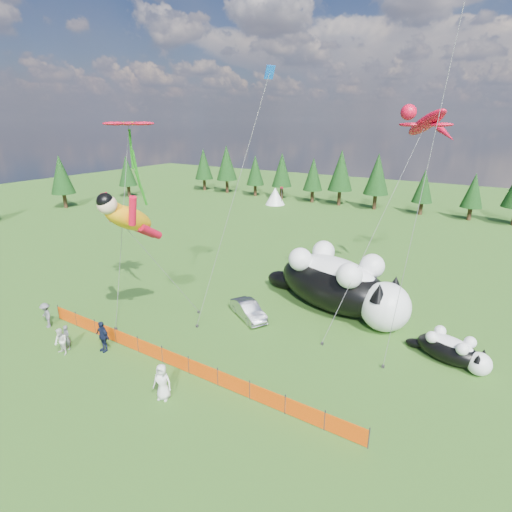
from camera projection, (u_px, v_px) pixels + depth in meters
The scene contains 17 objects.
ground at pixel (209, 344), 24.96m from camera, with size 160.00×160.00×0.00m, color #0D3509.
safety_fence at pixel (175, 360), 22.39m from camera, with size 22.06×0.06×1.10m.
tree_line at pixel (396, 185), 59.70m from camera, with size 90.00×4.00×8.00m, color black, non-canonical shape.
festival_tents at pixel (472, 218), 50.98m from camera, with size 50.00×3.20×2.80m, color white, non-canonical shape.
cat_large at pixel (339, 283), 28.71m from camera, with size 12.15×6.69×4.47m.
cat_small at pixel (452, 350), 22.78m from camera, with size 4.78×2.64×1.76m.
car at pixel (248, 310), 28.05m from camera, with size 1.27×3.65×1.20m, color #B2B3B7.
spectator_a at pixel (66, 337), 24.18m from camera, with size 0.57×0.37×1.57m, color #595A5E.
spectator_b at pixel (61, 342), 23.60m from camera, with size 0.81×0.48×1.67m, color silver.
spectator_c at pixel (103, 336), 23.92m from camera, with size 1.16×0.59×1.97m, color black.
spectator_d at pixel (46, 315), 26.70m from camera, with size 1.14×0.59×1.76m, color #595A5E.
spectator_e at pixel (162, 382), 19.76m from camera, with size 0.95×0.62×1.95m, color silver.
superhero_kite at pixel (129, 218), 23.56m from camera, with size 4.44×6.81×10.33m.
gecko_kite at pixel (426, 123), 27.57m from camera, with size 6.74×14.09×16.73m.
flower_kite at pixel (129, 127), 23.94m from camera, with size 3.77×4.23×13.29m.
diamond_kite_a at pixel (267, 83), 24.92m from camera, with size 2.80×5.96×17.29m.
diamond_kite_b at pixel (462, 14), 19.29m from camera, with size 1.39×4.58×20.18m.
Camera 1 is at (14.13, -16.91, 13.27)m, focal length 28.00 mm.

